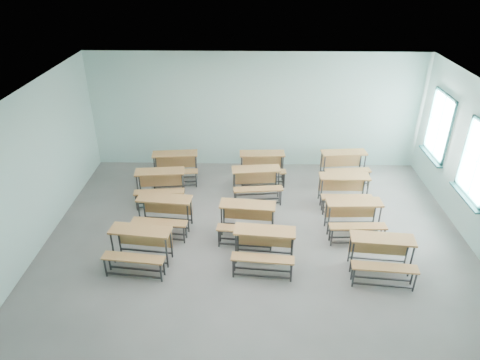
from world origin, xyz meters
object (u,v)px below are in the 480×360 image
object	(u,v)px
desk_unit_r1c0	(164,210)
desk_unit_r3c1	(262,163)
desk_unit_r0c0	(140,243)
desk_unit_r1c1	(247,216)
desk_unit_r0c1	(264,243)
desk_unit_r2c0	(160,182)
desk_unit_r2c2	(344,187)
desk_unit_r0c2	(382,252)
desk_unit_r3c0	(175,163)
desk_unit_r2c1	(256,179)
desk_unit_r3c2	(344,162)
desk_unit_r1c2	(354,214)

from	to	relation	value
desk_unit_r1c0	desk_unit_r3c1	xyz separation A→B (m)	(2.20, 2.34, 0.00)
desk_unit_r0c0	desk_unit_r1c1	bearing A→B (deg)	31.85
desk_unit_r1c0	desk_unit_r1c1	bearing A→B (deg)	-0.84
desk_unit_r0c0	desk_unit_r0c1	world-z (taller)	same
desk_unit_r1c1	desk_unit_r2c0	xyz separation A→B (m)	(-2.14, 1.46, 0.00)
desk_unit_r0c0	desk_unit_r2c2	xyz separation A→B (m)	(4.40, 2.30, 0.00)
desk_unit_r0c2	desk_unit_r3c0	size ratio (longest dim) A/B	0.99
desk_unit_r0c1	desk_unit_r3c1	xyz separation A→B (m)	(0.04, 3.49, 0.00)
desk_unit_r1c0	desk_unit_r3c1	world-z (taller)	same
desk_unit_r0c0	desk_unit_r3c0	xyz separation A→B (m)	(0.15, 3.47, 0.00)
desk_unit_r0c2	desk_unit_r0c1	bearing A→B (deg)	-179.89
desk_unit_r0c2	desk_unit_r1c0	size ratio (longest dim) A/B	1.00
desk_unit_r2c1	desk_unit_r3c1	world-z (taller)	same
desk_unit_r0c0	desk_unit_r3c0	world-z (taller)	same
desk_unit_r0c0	desk_unit_r1c0	world-z (taller)	same
desk_unit_r0c2	desk_unit_r1c1	size ratio (longest dim) A/B	1.00
desk_unit_r0c2	desk_unit_r3c2	size ratio (longest dim) A/B	1.00
desk_unit_r0c1	desk_unit_r2c2	distance (m)	3.01
desk_unit_r3c1	desk_unit_r1c1	bearing A→B (deg)	-100.78
desk_unit_r0c2	desk_unit_r2c0	world-z (taller)	same
desk_unit_r0c1	desk_unit_r3c2	size ratio (longest dim) A/B	1.00
desk_unit_r0c0	desk_unit_r1c1	world-z (taller)	same
desk_unit_r1c0	desk_unit_r3c0	world-z (taller)	same
desk_unit_r2c1	desk_unit_r3c2	bearing A→B (deg)	17.21
desk_unit_r0c1	desk_unit_r3c2	xyz separation A→B (m)	(2.23, 3.60, 0.00)
desk_unit_r2c1	desk_unit_r3c1	xyz separation A→B (m)	(0.16, 0.90, 0.00)
desk_unit_r3c2	desk_unit_r0c0	bearing A→B (deg)	-147.10
desk_unit_r0c0	desk_unit_r3c2	size ratio (longest dim) A/B	1.01
desk_unit_r2c2	desk_unit_r2c1	bearing A→B (deg)	170.86
desk_unit_r0c1	desk_unit_r1c0	world-z (taller)	same
desk_unit_r1c1	desk_unit_r3c1	size ratio (longest dim) A/B	1.03
desk_unit_r0c1	desk_unit_r2c2	world-z (taller)	same
desk_unit_r1c2	desk_unit_r3c2	world-z (taller)	same
desk_unit_r0c1	desk_unit_r3c1	size ratio (longest dim) A/B	1.03
desk_unit_r1c1	desk_unit_r3c0	distance (m)	3.15
desk_unit_r0c0	desk_unit_r1c2	xyz separation A→B (m)	(4.38, 1.13, 0.00)
desk_unit_r0c2	desk_unit_r3c0	xyz separation A→B (m)	(-4.48, 3.63, 0.00)
desk_unit_r0c1	desk_unit_r2c1	xyz separation A→B (m)	(-0.12, 2.59, 0.00)
desk_unit_r0c1	desk_unit_r2c1	distance (m)	2.59
desk_unit_r0c2	desk_unit_r2c2	size ratio (longest dim) A/B	1.05
desk_unit_r0c2	desk_unit_r2c2	world-z (taller)	same
desk_unit_r0c0	desk_unit_r1c2	distance (m)	4.52
desk_unit_r1c1	desk_unit_r3c1	distance (m)	2.58
desk_unit_r0c2	desk_unit_r1c1	distance (m)	2.80
desk_unit_r1c1	desk_unit_r2c2	size ratio (longest dim) A/B	1.05
desk_unit_r0c0	desk_unit_r0c2	world-z (taller)	same
desk_unit_r1c0	desk_unit_r0c0	bearing A→B (deg)	-96.55
desk_unit_r0c1	desk_unit_r0c2	size ratio (longest dim) A/B	1.00
desk_unit_r0c1	desk_unit_r0c2	xyz separation A→B (m)	(2.22, -0.20, 0.00)
desk_unit_r1c0	desk_unit_r2c0	bearing A→B (deg)	109.69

